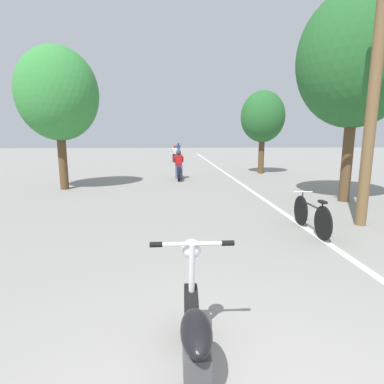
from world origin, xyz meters
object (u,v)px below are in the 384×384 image
object	(u,v)px
roadside_tree_right_near	(356,60)
bicycle_parked	(311,215)
motorcycle_rider_lead	(179,168)
motorcycle_foreground	(196,348)
roadside_tree_right_far	(263,117)
motorcycle_rider_mid	(175,155)
roadside_tree_left	(58,94)
utility_pole	(374,91)
motorcycle_rider_far	(178,150)

from	to	relation	value
roadside_tree_right_near	bicycle_parked	size ratio (longest dim) A/B	3.61
roadside_tree_right_near	motorcycle_rider_lead	distance (m)	8.44
motorcycle_rider_lead	motorcycle_foreground	bearing A→B (deg)	-90.29
motorcycle_rider_lead	bicycle_parked	size ratio (longest dim) A/B	1.27
roadside_tree_right_far	motorcycle_rider_mid	size ratio (longest dim) A/B	2.08
motorcycle_foreground	roadside_tree_left	bearing A→B (deg)	114.38
utility_pole	roadside_tree_right_far	distance (m)	10.23
roadside_tree_right_far	roadside_tree_left	distance (m)	10.39
roadside_tree_right_near	motorcycle_foreground	world-z (taller)	roadside_tree_right_near
roadside_tree_right_near	motorcycle_rider_far	size ratio (longest dim) A/B	3.08
motorcycle_rider_mid	bicycle_parked	size ratio (longest dim) A/B	1.26
roadside_tree_right_far	utility_pole	bearing A→B (deg)	-93.36
motorcycle_foreground	motorcycle_rider_lead	xyz separation A→B (m)	(0.06, 12.55, 0.15)
roadside_tree_right_near	motorcycle_rider_far	distance (m)	27.30
utility_pole	bicycle_parked	world-z (taller)	utility_pole
motorcycle_rider_lead	bicycle_parked	distance (m)	8.99
utility_pole	bicycle_parked	bearing A→B (deg)	-162.12
motorcycle_rider_far	motorcycle_foreground	bearing A→B (deg)	-90.61
motorcycle_rider_mid	bicycle_parked	xyz separation A→B (m)	(2.86, -19.36, -0.16)
roadside_tree_right_far	bicycle_parked	world-z (taller)	roadside_tree_right_far
roadside_tree_right_near	roadside_tree_left	bearing A→B (deg)	163.67
roadside_tree_right_far	motorcycle_rider_mid	bearing A→B (deg)	119.20
roadside_tree_right_near	roadside_tree_left	size ratio (longest dim) A/B	1.18
roadside_tree_right_near	motorcycle_foreground	bearing A→B (deg)	-126.76
roadside_tree_right_far	motorcycle_rider_far	bearing A→B (deg)	103.03
motorcycle_rider_far	bicycle_parked	world-z (taller)	motorcycle_rider_far
motorcycle_rider_mid	bicycle_parked	bearing A→B (deg)	-81.60
motorcycle_foreground	bicycle_parked	distance (m)	4.83
motorcycle_rider_lead	motorcycle_rider_mid	xyz separation A→B (m)	(-0.17, 10.78, -0.01)
motorcycle_rider_far	bicycle_parked	xyz separation A→B (m)	(2.39, -29.63, -0.18)
motorcycle_rider_far	bicycle_parked	distance (m)	29.73
utility_pole	motorcycle_foreground	size ratio (longest dim) A/B	2.99
motorcycle_rider_far	roadside_tree_right_far	bearing A→B (deg)	-76.97
utility_pole	motorcycle_rider_far	xyz separation A→B (m)	(-3.79, 29.18, -2.43)
roadside_tree_right_far	roadside_tree_left	bearing A→B (deg)	-152.49
motorcycle_foreground	motorcycle_rider_mid	world-z (taller)	motorcycle_rider_mid
motorcycle_rider_lead	motorcycle_rider_far	bearing A→B (deg)	89.21
roadside_tree_left	utility_pole	bearing A→B (deg)	-32.19
roadside_tree_right_far	roadside_tree_left	size ratio (longest dim) A/B	0.85
utility_pole	motorcycle_rider_lead	xyz separation A→B (m)	(-4.08, 8.13, -2.43)
roadside_tree_left	motorcycle_rider_lead	distance (m)	6.09
roadside_tree_right_near	motorcycle_rider_mid	xyz separation A→B (m)	(-5.34, 16.32, -3.72)
roadside_tree_right_near	motorcycle_rider_far	xyz separation A→B (m)	(-4.87, 26.60, -3.70)
bicycle_parked	roadside_tree_left	bearing A→B (deg)	140.84
roadside_tree_right_near	motorcycle_rider_mid	size ratio (longest dim) A/B	2.87
motorcycle_foreground	roadside_tree_right_near	bearing A→B (deg)	53.24
motorcycle_foreground	motorcycle_rider_mid	xyz separation A→B (m)	(-0.11, 23.33, 0.13)
roadside_tree_right_far	motorcycle_rider_mid	world-z (taller)	roadside_tree_right_far
utility_pole	roadside_tree_right_near	size ratio (longest dim) A/B	0.92
motorcycle_foreground	motorcycle_rider_lead	size ratio (longest dim) A/B	0.88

